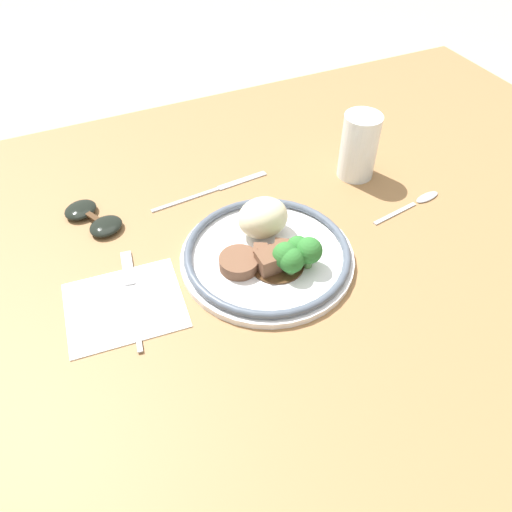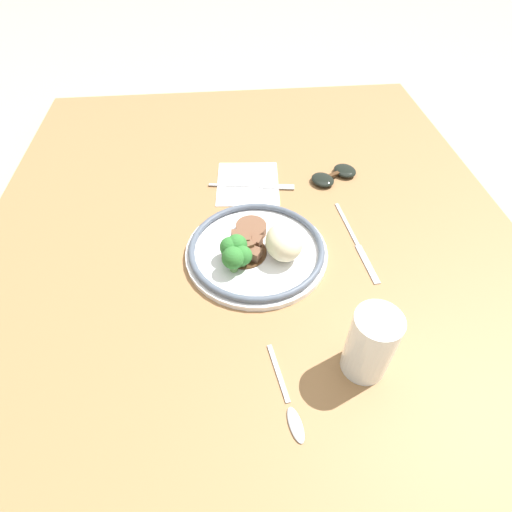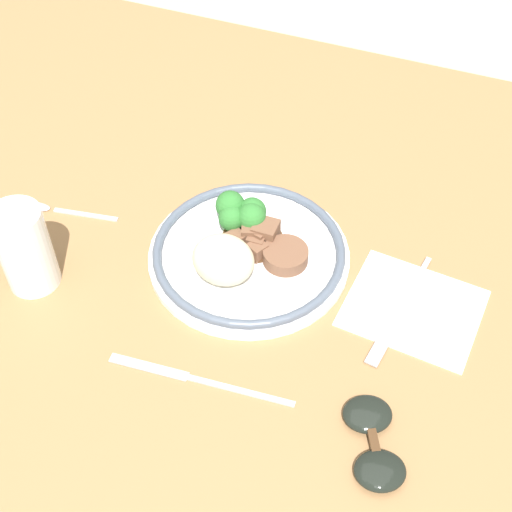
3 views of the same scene
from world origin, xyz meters
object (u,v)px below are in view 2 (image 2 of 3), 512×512
(spoon, at_px, (291,411))
(sunglasses, at_px, (334,175))
(fork, at_px, (260,186))
(knife, at_px, (357,243))
(juice_glass, at_px, (370,346))
(plate, at_px, (257,248))

(spoon, xyz_separation_m, sunglasses, (-0.52, 0.18, 0.01))
(fork, xyz_separation_m, sunglasses, (-0.02, 0.17, 0.01))
(knife, height_order, spoon, spoon)
(juice_glass, distance_m, spoon, 0.14)
(fork, relative_size, sunglasses, 1.51)
(plate, bearing_deg, sunglasses, 138.86)
(juice_glass, bearing_deg, sunglasses, 172.05)
(plate, bearing_deg, juice_glass, 29.14)
(spoon, bearing_deg, juice_glass, 107.03)
(juice_glass, relative_size, spoon, 0.79)
(fork, xyz_separation_m, spoon, (0.50, -0.01, -0.00))
(juice_glass, height_order, knife, juice_glass)
(juice_glass, xyz_separation_m, fork, (-0.45, -0.11, -0.05))
(fork, bearing_deg, juice_glass, -68.35)
(spoon, height_order, sunglasses, sunglasses)
(sunglasses, bearing_deg, juice_glass, -34.88)
(juice_glass, bearing_deg, spoon, -63.41)
(juice_glass, relative_size, knife, 0.53)
(juice_glass, bearing_deg, fork, -166.63)
(knife, xyz_separation_m, spoon, (0.31, -0.18, 0.00))
(fork, bearing_deg, sunglasses, 14.37)
(fork, relative_size, knife, 0.85)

